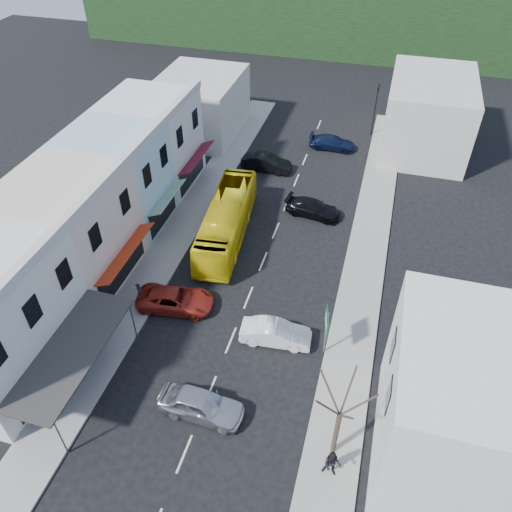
{
  "coord_description": "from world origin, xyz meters",
  "views": [
    {
      "loc": [
        7.2,
        -19.62,
        25.08
      ],
      "look_at": [
        0.0,
        6.0,
        2.2
      ],
      "focal_mm": 35.0,
      "sensor_mm": 36.0,
      "label": 1
    }
  ],
  "objects_px": {
    "pedestrian_right": "(332,465)",
    "pedestrian_left": "(140,292)",
    "car_white": "(276,334)",
    "car_silver": "(201,406)",
    "car_red": "(176,300)",
    "direction_sign": "(325,334)",
    "traffic_signal": "(375,110)",
    "bus": "(227,221)",
    "street_tree": "(340,415)"
  },
  "relations": [
    {
      "from": "bus",
      "to": "direction_sign",
      "type": "relative_size",
      "value": 3.18
    },
    {
      "from": "car_silver",
      "to": "pedestrian_right",
      "type": "xyz_separation_m",
      "value": [
        7.52,
        -1.56,
        0.3
      ]
    },
    {
      "from": "pedestrian_right",
      "to": "direction_sign",
      "type": "bearing_deg",
      "value": 103.4
    },
    {
      "from": "car_silver",
      "to": "car_red",
      "type": "relative_size",
      "value": 0.96
    },
    {
      "from": "pedestrian_left",
      "to": "traffic_signal",
      "type": "bearing_deg",
      "value": -37.27
    },
    {
      "from": "car_silver",
      "to": "pedestrian_left",
      "type": "relative_size",
      "value": 2.59
    },
    {
      "from": "bus",
      "to": "traffic_signal",
      "type": "bearing_deg",
      "value": 60.28
    },
    {
      "from": "traffic_signal",
      "to": "pedestrian_right",
      "type": "bearing_deg",
      "value": 94.09
    },
    {
      "from": "car_red",
      "to": "direction_sign",
      "type": "distance_m",
      "value": 10.54
    },
    {
      "from": "bus",
      "to": "pedestrian_right",
      "type": "height_order",
      "value": "bus"
    },
    {
      "from": "car_white",
      "to": "car_red",
      "type": "bearing_deg",
      "value": 76.25
    },
    {
      "from": "car_white",
      "to": "traffic_signal",
      "type": "bearing_deg",
      "value": -11.05
    },
    {
      "from": "pedestrian_left",
      "to": "car_red",
      "type": "bearing_deg",
      "value": -97.97
    },
    {
      "from": "car_white",
      "to": "pedestrian_left",
      "type": "bearing_deg",
      "value": 79.86
    },
    {
      "from": "bus",
      "to": "car_white",
      "type": "bearing_deg",
      "value": -61.82
    },
    {
      "from": "pedestrian_left",
      "to": "street_tree",
      "type": "height_order",
      "value": "street_tree"
    },
    {
      "from": "car_white",
      "to": "car_red",
      "type": "xyz_separation_m",
      "value": [
        -7.3,
        1.07,
        0.0
      ]
    },
    {
      "from": "traffic_signal",
      "to": "bus",
      "type": "bearing_deg",
      "value": 67.4
    },
    {
      "from": "car_white",
      "to": "direction_sign",
      "type": "bearing_deg",
      "value": -98.07
    },
    {
      "from": "direction_sign",
      "to": "traffic_signal",
      "type": "relative_size",
      "value": 0.66
    },
    {
      "from": "pedestrian_left",
      "to": "traffic_signal",
      "type": "xyz_separation_m",
      "value": [
        12.8,
        29.68,
        1.78
      ]
    },
    {
      "from": "car_white",
      "to": "car_silver",
      "type": "bearing_deg",
      "value": 150.69
    },
    {
      "from": "car_silver",
      "to": "pedestrian_left",
      "type": "distance_m",
      "value": 9.93
    },
    {
      "from": "bus",
      "to": "street_tree",
      "type": "relative_size",
      "value": 1.65
    },
    {
      "from": "pedestrian_left",
      "to": "pedestrian_right",
      "type": "height_order",
      "value": "same"
    },
    {
      "from": "bus",
      "to": "direction_sign",
      "type": "xyz_separation_m",
      "value": [
        9.46,
        -9.62,
        0.28
      ]
    },
    {
      "from": "car_white",
      "to": "traffic_signal",
      "type": "distance_m",
      "value": 30.71
    },
    {
      "from": "pedestrian_left",
      "to": "car_silver",
      "type": "bearing_deg",
      "value": -148.62
    },
    {
      "from": "traffic_signal",
      "to": "street_tree",
      "type": "bearing_deg",
      "value": 94.08
    },
    {
      "from": "bus",
      "to": "direction_sign",
      "type": "height_order",
      "value": "direction_sign"
    },
    {
      "from": "car_white",
      "to": "direction_sign",
      "type": "relative_size",
      "value": 1.2
    },
    {
      "from": "pedestrian_right",
      "to": "car_silver",
      "type": "bearing_deg",
      "value": 169.13
    },
    {
      "from": "bus",
      "to": "pedestrian_left",
      "type": "xyz_separation_m",
      "value": [
        -3.43,
        -8.66,
        -0.55
      ]
    },
    {
      "from": "bus",
      "to": "car_silver",
      "type": "distance_m",
      "value": 16.08
    },
    {
      "from": "car_silver",
      "to": "street_tree",
      "type": "bearing_deg",
      "value": -90.27
    },
    {
      "from": "pedestrian_right",
      "to": "pedestrian_left",
      "type": "bearing_deg",
      "value": 150.49
    },
    {
      "from": "bus",
      "to": "pedestrian_left",
      "type": "bearing_deg",
      "value": -117.31
    },
    {
      "from": "car_red",
      "to": "pedestrian_left",
      "type": "bearing_deg",
      "value": 88.1
    },
    {
      "from": "car_silver",
      "to": "car_red",
      "type": "bearing_deg",
      "value": 34.4
    },
    {
      "from": "direction_sign",
      "to": "traffic_signal",
      "type": "bearing_deg",
      "value": 78.62
    },
    {
      "from": "pedestrian_left",
      "to": "direction_sign",
      "type": "bearing_deg",
      "value": -108.18
    },
    {
      "from": "car_silver",
      "to": "direction_sign",
      "type": "distance_m",
      "value": 8.46
    },
    {
      "from": "bus",
      "to": "car_red",
      "type": "height_order",
      "value": "bus"
    },
    {
      "from": "car_red",
      "to": "pedestrian_right",
      "type": "distance_m",
      "value": 14.96
    },
    {
      "from": "street_tree",
      "to": "car_red",
      "type": "bearing_deg",
      "value": 147.87
    },
    {
      "from": "direction_sign",
      "to": "street_tree",
      "type": "distance_m",
      "value": 6.76
    },
    {
      "from": "pedestrian_left",
      "to": "direction_sign",
      "type": "distance_m",
      "value": 12.96
    },
    {
      "from": "direction_sign",
      "to": "traffic_signal",
      "type": "distance_m",
      "value": 30.65
    },
    {
      "from": "car_red",
      "to": "pedestrian_right",
      "type": "xyz_separation_m",
      "value": [
        12.09,
        -8.8,
        0.3
      ]
    },
    {
      "from": "car_red",
      "to": "pedestrian_right",
      "type": "height_order",
      "value": "pedestrian_right"
    }
  ]
}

